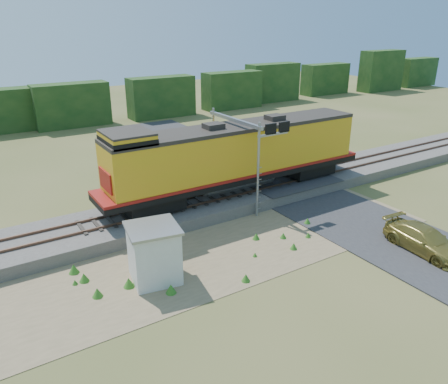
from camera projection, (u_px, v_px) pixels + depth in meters
ground at (262, 242)px, 26.14m from camera, size 140.00×140.00×0.00m
ballast at (211, 203)px, 30.71m from camera, size 70.00×5.00×0.80m
rails at (211, 197)px, 30.53m from camera, size 70.00×1.54×0.16m
dirt_shoulder at (230, 247)px, 25.53m from camera, size 26.00×8.00×0.03m
road at (337, 211)px, 30.17m from camera, size 7.00×66.00×0.86m
tree_line_north at (81, 100)px, 54.88m from camera, size 130.00×3.00×6.50m
weed_clumps at (211, 257)px, 24.47m from camera, size 15.00×6.20×0.56m
locomotive at (235, 155)px, 30.56m from camera, size 20.64×3.15×5.33m
shed at (154, 253)px, 21.86m from camera, size 2.89×2.89×2.97m
signal_gantry at (244, 139)px, 29.69m from camera, size 2.56×6.20×6.45m
car at (425, 240)px, 24.84m from camera, size 2.38×5.11×1.44m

